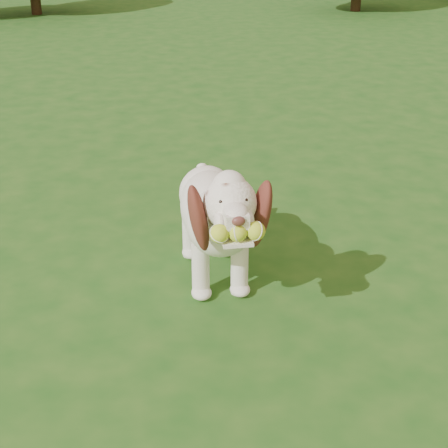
{
  "coord_description": "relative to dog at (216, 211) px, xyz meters",
  "views": [
    {
      "loc": [
        -0.43,
        -3.26,
        1.68
      ],
      "look_at": [
        -0.19,
        -0.67,
        0.41
      ],
      "focal_mm": 55.0,
      "sensor_mm": 36.0,
      "label": 1
    }
  ],
  "objects": [
    {
      "name": "dog",
      "position": [
        0.0,
        0.0,
        0.0
      ],
      "size": [
        0.4,
        1.08,
        0.7
      ],
      "rotation": [
        0.0,
        0.0,
        0.07
      ],
      "color": "white",
      "rests_on": "ground"
    },
    {
      "name": "ground",
      "position": [
        0.21,
        0.45,
        -0.37
      ],
      "size": [
        80.0,
        80.0,
        0.0
      ],
      "primitive_type": "plane",
      "color": "#1A4D16",
      "rests_on": "ground"
    }
  ]
}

